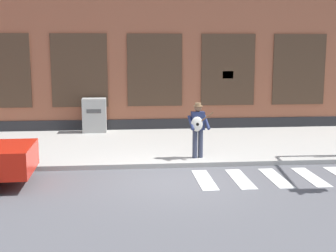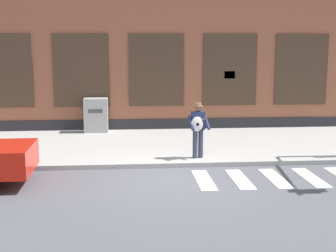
% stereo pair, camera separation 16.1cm
% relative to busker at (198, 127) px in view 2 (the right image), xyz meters
% --- Properties ---
extents(ground_plane, '(160.00, 160.00, 0.00)m').
position_rel_busker_xyz_m(ground_plane, '(-0.93, -1.93, -1.09)').
color(ground_plane, '#56565B').
extents(sidewalk, '(28.00, 5.76, 0.14)m').
position_rel_busker_xyz_m(sidewalk, '(-0.93, 2.27, -1.02)').
color(sidewalk, '#ADAAA3').
rests_on(sidewalk, ground).
extents(building_backdrop, '(28.00, 4.06, 8.90)m').
position_rel_busker_xyz_m(building_backdrop, '(-0.93, 7.14, 3.35)').
color(building_backdrop, '#99563D').
rests_on(building_backdrop, ground).
extents(crosswalk, '(5.20, 1.90, 0.01)m').
position_rel_busker_xyz_m(crosswalk, '(2.27, -1.91, -1.08)').
color(crosswalk, silver).
rests_on(crosswalk, ground).
extents(busker, '(0.74, 0.58, 1.66)m').
position_rel_busker_xyz_m(busker, '(0.00, 0.00, 0.00)').
color(busker, '#33384C').
rests_on(busker, sidewalk).
extents(utility_box, '(0.92, 0.63, 1.33)m').
position_rel_busker_xyz_m(utility_box, '(-3.33, 4.70, -0.28)').
color(utility_box, '#ADADA8').
rests_on(utility_box, sidewalk).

